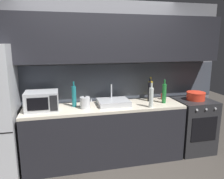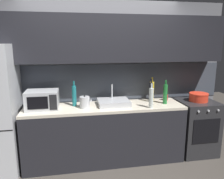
% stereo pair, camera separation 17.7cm
% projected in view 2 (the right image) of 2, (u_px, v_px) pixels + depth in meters
% --- Properties ---
extents(back_wall, '(4.16, 0.44, 2.50)m').
position_uv_depth(back_wall, '(102.00, 62.00, 3.49)').
color(back_wall, slate).
rests_on(back_wall, ground).
extents(counter_run, '(2.42, 0.60, 0.90)m').
position_uv_depth(counter_run, '(105.00, 133.00, 3.44)').
color(counter_run, black).
rests_on(counter_run, ground).
extents(oven_range, '(0.60, 0.62, 0.90)m').
position_uv_depth(oven_range, '(195.00, 127.00, 3.71)').
color(oven_range, '#232326').
rests_on(oven_range, ground).
extents(microwave, '(0.46, 0.35, 0.27)m').
position_uv_depth(microwave, '(42.00, 100.00, 3.18)').
color(microwave, '#A8AAAF').
rests_on(microwave, counter_run).
extents(sink_basin, '(0.48, 0.38, 0.30)m').
position_uv_depth(sink_basin, '(113.00, 102.00, 3.39)').
color(sink_basin, '#ADAFB5').
rests_on(sink_basin, counter_run).
extents(kettle, '(0.18, 0.15, 0.19)m').
position_uv_depth(kettle, '(85.00, 102.00, 3.23)').
color(kettle, '#B7BABF').
rests_on(kettle, counter_run).
extents(wine_bottle_clear, '(0.07, 0.07, 0.37)m').
position_uv_depth(wine_bottle_clear, '(151.00, 98.00, 3.21)').
color(wine_bottle_clear, silver).
rests_on(wine_bottle_clear, counter_run).
extents(wine_bottle_teal, '(0.07, 0.07, 0.38)m').
position_uv_depth(wine_bottle_teal, '(74.00, 96.00, 3.31)').
color(wine_bottle_teal, '#19666B').
rests_on(wine_bottle_teal, counter_run).
extents(wine_bottle_green, '(0.07, 0.07, 0.38)m').
position_uv_depth(wine_bottle_green, '(165.00, 94.00, 3.44)').
color(wine_bottle_green, '#1E6B2D').
rests_on(wine_bottle_green, counter_run).
extents(wine_bottle_yellow, '(0.07, 0.07, 0.38)m').
position_uv_depth(wine_bottle_yellow, '(152.00, 90.00, 3.66)').
color(wine_bottle_yellow, gold).
rests_on(wine_bottle_yellow, counter_run).
extents(wine_bottle_dark, '(0.06, 0.06, 0.38)m').
position_uv_depth(wine_bottle_dark, '(151.00, 92.00, 3.54)').
color(wine_bottle_dark, black).
rests_on(wine_bottle_dark, counter_run).
extents(mug_red, '(0.08, 0.08, 0.10)m').
position_uv_depth(mug_red, '(165.00, 97.00, 3.67)').
color(mug_red, '#A82323').
rests_on(mug_red, counter_run).
extents(cooking_pot, '(0.30, 0.30, 0.14)m').
position_uv_depth(cooking_pot, '(199.00, 97.00, 3.60)').
color(cooking_pot, red).
rests_on(cooking_pot, oven_range).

